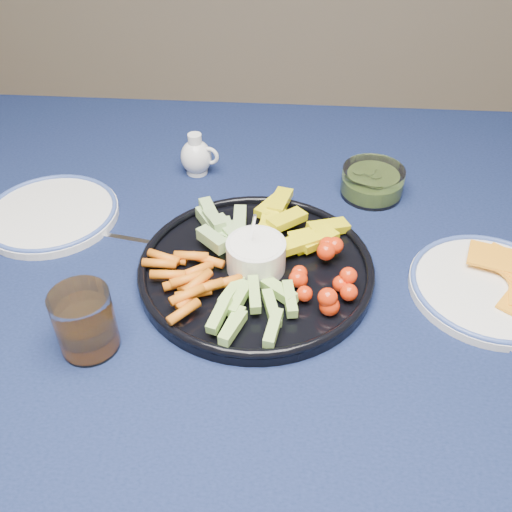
# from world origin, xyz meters

# --- Properties ---
(dining_table) EXTENTS (1.67, 1.07, 0.75)m
(dining_table) POSITION_xyz_m (0.00, 0.00, 0.66)
(dining_table) COLOR #4F2D1A
(dining_table) RESTS_ON ground
(crudite_platter) EXTENTS (0.36, 0.36, 0.11)m
(crudite_platter) POSITION_xyz_m (0.05, -0.05, 0.77)
(crudite_platter) COLOR black
(crudite_platter) RESTS_ON dining_table
(creamer_pitcher) EXTENTS (0.07, 0.06, 0.08)m
(creamer_pitcher) POSITION_xyz_m (-0.08, 0.23, 0.78)
(creamer_pitcher) COLOR white
(creamer_pitcher) RESTS_ON dining_table
(pickle_bowl) EXTENTS (0.11, 0.11, 0.05)m
(pickle_bowl) POSITION_xyz_m (0.25, 0.18, 0.77)
(pickle_bowl) COLOR silver
(pickle_bowl) RESTS_ON dining_table
(cheese_plate) EXTENTS (0.23, 0.23, 0.03)m
(cheese_plate) POSITION_xyz_m (0.40, -0.07, 0.76)
(cheese_plate) COLOR white
(cheese_plate) RESTS_ON dining_table
(juice_tumbler) EXTENTS (0.08, 0.08, 0.09)m
(juice_tumbler) POSITION_xyz_m (-0.16, -0.21, 0.79)
(juice_tumbler) COLOR silver
(juice_tumbler) RESTS_ON dining_table
(fork_left) EXTENTS (0.17, 0.05, 0.00)m
(fork_left) POSITION_xyz_m (-0.14, 0.01, 0.75)
(fork_left) COLOR white
(fork_left) RESTS_ON dining_table
(fork_right) EXTENTS (0.15, 0.14, 0.00)m
(fork_right) POSITION_xyz_m (0.39, -0.17, 0.75)
(fork_right) COLOR white
(fork_right) RESTS_ON dining_table
(side_plate_extra) EXTENTS (0.23, 0.23, 0.02)m
(side_plate_extra) POSITION_xyz_m (-0.31, 0.06, 0.76)
(side_plate_extra) COLOR white
(side_plate_extra) RESTS_ON dining_table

